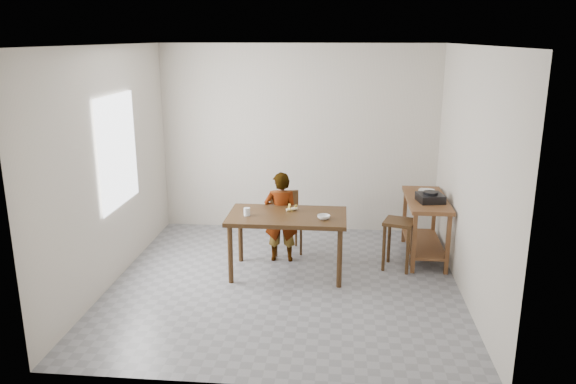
# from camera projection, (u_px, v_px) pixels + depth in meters

# --- Properties ---
(floor) EXTENTS (4.00, 4.00, 0.04)m
(floor) POSITION_uv_depth(u_px,v_px,m) (285.00, 285.00, 6.56)
(floor) COLOR slate
(floor) RESTS_ON ground
(ceiling) EXTENTS (4.00, 4.00, 0.04)m
(ceiling) POSITION_uv_depth(u_px,v_px,m) (284.00, 43.00, 5.83)
(ceiling) COLOR white
(ceiling) RESTS_ON wall_back
(wall_back) EXTENTS (4.00, 0.04, 2.70)m
(wall_back) POSITION_uv_depth(u_px,v_px,m) (299.00, 139.00, 8.13)
(wall_back) COLOR beige
(wall_back) RESTS_ON ground
(wall_front) EXTENTS (4.00, 0.04, 2.70)m
(wall_front) POSITION_uv_depth(u_px,v_px,m) (258.00, 232.00, 4.26)
(wall_front) COLOR beige
(wall_front) RESTS_ON ground
(wall_left) EXTENTS (0.04, 4.00, 2.70)m
(wall_left) POSITION_uv_depth(u_px,v_px,m) (108.00, 167.00, 6.38)
(wall_left) COLOR beige
(wall_left) RESTS_ON ground
(wall_right) EXTENTS (0.04, 4.00, 2.70)m
(wall_right) POSITION_uv_depth(u_px,v_px,m) (472.00, 175.00, 6.01)
(wall_right) COLOR beige
(wall_right) RESTS_ON ground
(window_pane) EXTENTS (0.02, 1.10, 1.30)m
(window_pane) POSITION_uv_depth(u_px,v_px,m) (118.00, 151.00, 6.52)
(window_pane) COLOR white
(window_pane) RESTS_ON wall_left
(dining_table) EXTENTS (1.40, 0.80, 0.75)m
(dining_table) POSITION_uv_depth(u_px,v_px,m) (287.00, 244.00, 6.74)
(dining_table) COLOR #3A2411
(dining_table) RESTS_ON floor
(prep_counter) EXTENTS (0.50, 1.20, 0.80)m
(prep_counter) POSITION_uv_depth(u_px,v_px,m) (425.00, 228.00, 7.25)
(prep_counter) COLOR brown
(prep_counter) RESTS_ON floor
(child) EXTENTS (0.45, 0.31, 1.17)m
(child) POSITION_uv_depth(u_px,v_px,m) (281.00, 217.00, 7.09)
(child) COLOR white
(child) RESTS_ON floor
(dining_chair) EXTENTS (0.47, 0.47, 0.80)m
(dining_chair) POSITION_uv_depth(u_px,v_px,m) (286.00, 223.00, 7.44)
(dining_chair) COLOR #3A2411
(dining_chair) RESTS_ON floor
(stool) EXTENTS (0.44, 0.44, 0.62)m
(stool) POSITION_uv_depth(u_px,v_px,m) (398.00, 244.00, 6.92)
(stool) COLOR #3A2411
(stool) RESTS_ON floor
(glass_tumbler) EXTENTS (0.10, 0.10, 0.09)m
(glass_tumbler) POSITION_uv_depth(u_px,v_px,m) (247.00, 212.00, 6.59)
(glass_tumbler) COLOR silver
(glass_tumbler) RESTS_ON dining_table
(small_bowl) EXTENTS (0.19, 0.19, 0.05)m
(small_bowl) POSITION_uv_depth(u_px,v_px,m) (324.00, 217.00, 6.47)
(small_bowl) COLOR silver
(small_bowl) RESTS_ON dining_table
(banana) EXTENTS (0.18, 0.16, 0.05)m
(banana) POSITION_uv_depth(u_px,v_px,m) (292.00, 209.00, 6.77)
(banana) COLOR gold
(banana) RESTS_ON dining_table
(serving_bowl) EXTENTS (0.26, 0.26, 0.05)m
(serving_bowl) POSITION_uv_depth(u_px,v_px,m) (426.00, 192.00, 7.32)
(serving_bowl) COLOR silver
(serving_bowl) RESTS_ON prep_counter
(gas_burner) EXTENTS (0.35, 0.35, 0.10)m
(gas_burner) POSITION_uv_depth(u_px,v_px,m) (430.00, 198.00, 6.97)
(gas_burner) COLOR black
(gas_burner) RESTS_ON prep_counter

